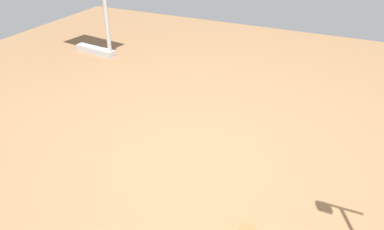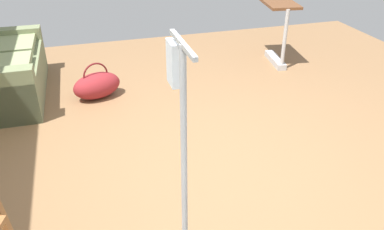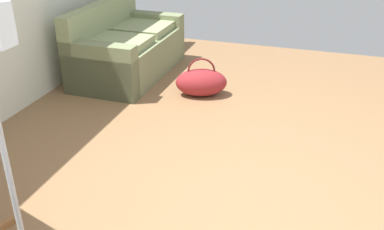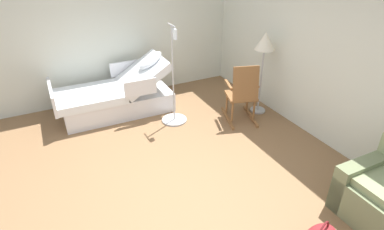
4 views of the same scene
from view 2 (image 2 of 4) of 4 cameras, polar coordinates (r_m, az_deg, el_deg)
name	(u,v)px [view 2 (image 2 of 4)]	position (r m, az deg, el deg)	size (l,w,h in m)	color
ground_plane	(221,166)	(3.53, 4.24, -7.28)	(7.35, 7.35, 0.00)	olive
overbed_table	(277,24)	(5.67, 12.17, 12.59)	(0.87, 0.51, 0.84)	#B2B5BA
duffel_bag	(97,85)	(4.74, -13.49, 4.18)	(0.49, 0.63, 0.43)	maroon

